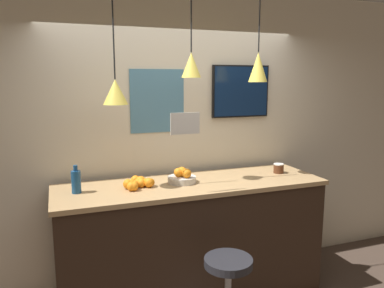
% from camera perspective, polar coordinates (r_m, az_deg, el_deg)
% --- Properties ---
extents(back_wall, '(8.00, 0.06, 2.90)m').
position_cam_1_polar(back_wall, '(3.73, -2.52, 0.89)').
color(back_wall, beige).
rests_on(back_wall, ground_plane).
extents(service_counter, '(2.40, 0.73, 1.12)m').
position_cam_1_polar(service_counter, '(3.55, 0.00, -14.61)').
color(service_counter, black).
rests_on(service_counter, ground_plane).
extents(bar_stool, '(0.36, 0.36, 0.72)m').
position_cam_1_polar(bar_stool, '(3.01, 5.50, -20.58)').
color(bar_stool, '#B7B7BC').
rests_on(bar_stool, ground_plane).
extents(fruit_bowl, '(0.25, 0.25, 0.14)m').
position_cam_1_polar(fruit_bowl, '(3.34, -1.51, -5.03)').
color(fruit_bowl, beige).
rests_on(fruit_bowl, service_counter).
extents(orange_pile, '(0.27, 0.26, 0.09)m').
position_cam_1_polar(orange_pile, '(3.22, -8.25, -5.94)').
color(orange_pile, orange).
rests_on(orange_pile, service_counter).
extents(juice_bottle, '(0.08, 0.08, 0.23)m').
position_cam_1_polar(juice_bottle, '(3.17, -17.25, -5.45)').
color(juice_bottle, navy).
rests_on(juice_bottle, service_counter).
extents(spread_jar, '(0.10, 0.10, 0.09)m').
position_cam_1_polar(spread_jar, '(3.78, 13.06, -3.63)').
color(spread_jar, '#562D19').
rests_on(spread_jar, service_counter).
extents(pendant_lamp_left, '(0.20, 0.20, 0.97)m').
position_cam_1_polar(pendant_lamp_left, '(3.09, -11.60, 7.88)').
color(pendant_lamp_left, black).
extents(pendant_lamp_middle, '(0.17, 0.17, 0.76)m').
position_cam_1_polar(pendant_lamp_middle, '(3.25, -0.12, 12.00)').
color(pendant_lamp_middle, black).
extents(pendant_lamp_right, '(0.17, 0.17, 0.80)m').
position_cam_1_polar(pendant_lamp_right, '(3.52, 10.03, 11.49)').
color(pendant_lamp_right, black).
extents(mounted_tv, '(0.62, 0.04, 0.53)m').
position_cam_1_polar(mounted_tv, '(3.90, 7.43, 7.96)').
color(mounted_tv, black).
extents(hanging_menu_board, '(0.24, 0.01, 0.17)m').
position_cam_1_polar(hanging_menu_board, '(2.93, -1.05, 3.16)').
color(hanging_menu_board, white).
extents(wall_poster, '(0.53, 0.01, 0.60)m').
position_cam_1_polar(wall_poster, '(3.60, -5.30, 6.53)').
color(wall_poster, teal).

